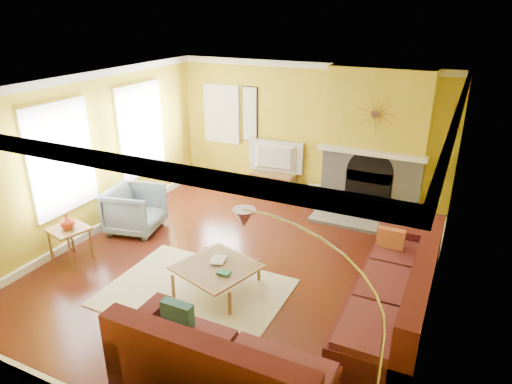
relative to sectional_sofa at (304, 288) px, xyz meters
The scene contains 27 objects.
floor 1.60m from the sectional_sofa, 149.95° to the left, with size 5.50×6.00×0.02m, color #5C2213.
ceiling 2.73m from the sectional_sofa, 149.95° to the left, with size 5.50×6.00×0.02m, color white.
wall_back 4.11m from the sectional_sofa, 109.39° to the left, with size 5.50×0.02×2.70m, color gold.
wall_front 2.76m from the sectional_sofa, 120.69° to the right, with size 5.50×0.02×2.70m, color gold.
wall_left 4.26m from the sectional_sofa, 169.35° to the left, with size 0.02×6.00×2.70m, color gold.
wall_right 1.86m from the sectional_sofa, 28.28° to the left, with size 0.02×6.00×2.70m, color gold.
baseboard 1.59m from the sectional_sofa, 149.95° to the left, with size 5.50×6.00×0.12m, color white, non-canonical shape.
crown_molding 2.68m from the sectional_sofa, 149.95° to the left, with size 5.50×6.00×0.12m, color white, non-canonical shape.
window_left_near 4.67m from the sectional_sofa, 152.93° to the left, with size 0.06×1.22×1.72m, color white.
window_left_far 4.19m from the sectional_sofa, behind, with size 0.06×1.22×1.72m, color white.
window_back 5.05m from the sectional_sofa, 130.90° to the left, with size 0.82×0.06×1.22m, color white.
wall_art 4.69m from the sectional_sofa, 124.60° to the left, with size 0.34×0.04×1.14m, color white.
fireplace 3.68m from the sectional_sofa, 89.68° to the left, with size 1.80×0.40×2.70m, color gray, non-canonical shape.
mantel 3.42m from the sectional_sofa, 89.65° to the left, with size 1.92×0.22×0.08m, color white.
hearth 3.05m from the sectional_sofa, 89.62° to the left, with size 1.80×0.70×0.06m, color gray.
sunburst 3.66m from the sectional_sofa, 89.66° to the left, with size 0.70×0.04×0.70m, color olive, non-canonical shape.
rug 1.59m from the sectional_sofa, behind, with size 2.40×1.80×0.02m, color beige.
sectional_sofa is the anchor object (origin of this frame).
coffee_table 1.32m from the sectional_sofa, behind, with size 0.96×0.96×0.38m, color white, non-canonical shape.
media_console 4.04m from the sectional_sofa, 118.78° to the left, with size 0.89×0.40×0.49m, color olive.
tv 4.05m from the sectional_sofa, 118.78° to the left, with size 1.14×0.15×0.66m, color black.
subwoofer 3.73m from the sectional_sofa, 106.90° to the left, with size 0.33×0.33×0.33m, color white.
armchair 3.63m from the sectional_sofa, 163.25° to the left, with size 0.85×0.87×0.79m, color gray.
side_table 3.70m from the sectional_sofa, behind, with size 0.51×0.51×0.56m, color olive, non-canonical shape.
vase 3.70m from the sectional_sofa, behind, with size 0.22×0.22×0.23m, color red.
book 1.44m from the sectional_sofa, behind, with size 0.19×0.26×0.03m, color white.
arc_lamp 1.69m from the sectional_sofa, 67.64° to the right, with size 1.33×0.36×2.09m, color silver, non-canonical shape.
Camera 1 is at (2.84, -5.29, 3.67)m, focal length 32.00 mm.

